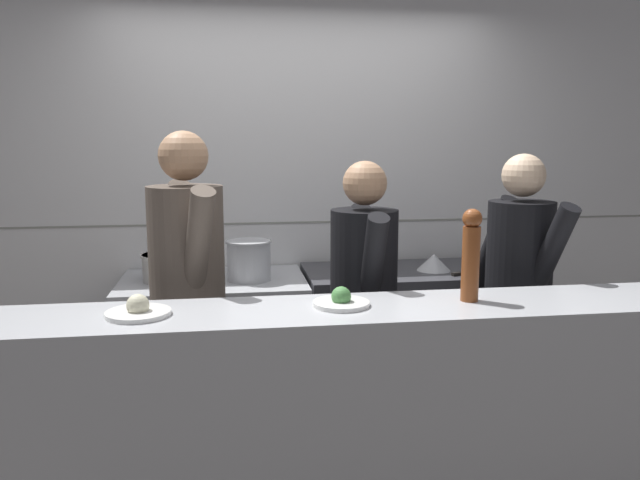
% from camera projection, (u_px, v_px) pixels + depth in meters
% --- Properties ---
extents(wall_back_tiled, '(8.00, 0.06, 2.60)m').
position_uv_depth(wall_back_tiled, '(297.00, 199.00, 4.05)').
color(wall_back_tiled, white).
rests_on(wall_back_tiled, ground_plane).
extents(oven_range, '(1.08, 0.71, 0.87)m').
position_uv_depth(oven_range, '(215.00, 350.00, 3.72)').
color(oven_range, '#38383D').
rests_on(oven_range, ground_plane).
extents(prep_counter, '(1.33, 0.65, 0.89)m').
position_uv_depth(prep_counter, '(412.00, 340.00, 3.90)').
color(prep_counter, '#38383D').
rests_on(prep_counter, ground_plane).
extents(pass_counter, '(3.05, 0.45, 1.04)m').
position_uv_depth(pass_counter, '(378.00, 431.00, 2.53)').
color(pass_counter, '#B7BABF').
rests_on(pass_counter, ground_plane).
extents(stock_pot, '(0.32, 0.32, 0.16)m').
position_uv_depth(stock_pot, '(169.00, 266.00, 3.61)').
color(stock_pot, beige).
rests_on(stock_pot, oven_range).
extents(sauce_pot, '(0.27, 0.27, 0.23)m').
position_uv_depth(sauce_pot, '(249.00, 259.00, 3.61)').
color(sauce_pot, '#B7BABF').
rests_on(sauce_pot, oven_range).
extents(mixing_bowl_steel, '(0.20, 0.20, 0.10)m').
position_uv_depth(mixing_bowl_steel, '(434.00, 262.00, 3.79)').
color(mixing_bowl_steel, '#B7BABF').
rests_on(mixing_bowl_steel, prep_counter).
extents(chefs_knife, '(0.34, 0.17, 0.02)m').
position_uv_depth(chefs_knife, '(471.00, 272.00, 3.71)').
color(chefs_knife, '#B7BABF').
rests_on(chefs_knife, prep_counter).
extents(plated_dish_main, '(0.24, 0.24, 0.08)m').
position_uv_depth(plated_dish_main, '(138.00, 310.00, 2.32)').
color(plated_dish_main, white).
rests_on(plated_dish_main, pass_counter).
extents(plated_dish_appetiser, '(0.22, 0.22, 0.08)m').
position_uv_depth(plated_dish_appetiser, '(341.00, 301.00, 2.45)').
color(plated_dish_appetiser, white).
rests_on(plated_dish_appetiser, pass_counter).
extents(pepper_mill, '(0.08, 0.08, 0.38)m').
position_uv_depth(pepper_mill, '(471.00, 253.00, 2.50)').
color(pepper_mill, brown).
rests_on(pepper_mill, pass_counter).
extents(chef_head_cook, '(0.44, 0.75, 1.72)m').
position_uv_depth(chef_head_cook, '(188.00, 295.00, 2.94)').
color(chef_head_cook, black).
rests_on(chef_head_cook, ground_plane).
extents(chef_sous, '(0.33, 0.69, 1.59)m').
position_uv_depth(chef_sous, '(363.00, 307.00, 3.02)').
color(chef_sous, black).
rests_on(chef_sous, ground_plane).
extents(chef_line, '(0.41, 0.70, 1.62)m').
position_uv_depth(chef_line, '(517.00, 296.00, 3.17)').
color(chef_line, black).
rests_on(chef_line, ground_plane).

